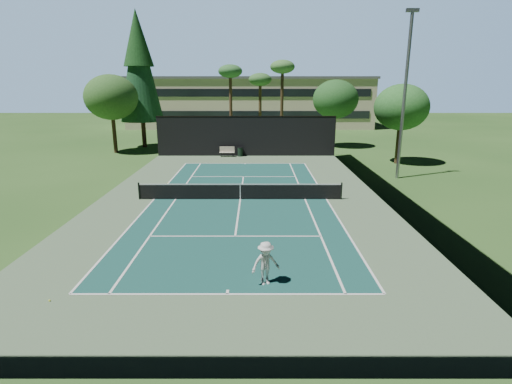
{
  "coord_description": "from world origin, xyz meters",
  "views": [
    {
      "loc": [
        1.0,
        -24.34,
        7.07
      ],
      "look_at": [
        1.0,
        -3.0,
        1.3
      ],
      "focal_mm": 28.0,
      "sensor_mm": 36.0,
      "label": 1
    }
  ],
  "objects_px": {
    "park_bench": "(227,151)",
    "tennis_net": "(240,191)",
    "tennis_ball_b": "(245,190)",
    "player": "(266,263)",
    "tennis_ball_a": "(50,301)",
    "tennis_ball_d": "(168,183)",
    "tennis_ball_c": "(257,191)",
    "trash_bin": "(240,152)"
  },
  "relations": [
    {
      "from": "tennis_ball_a",
      "to": "tennis_ball_c",
      "type": "bearing_deg",
      "value": 64.0
    },
    {
      "from": "player",
      "to": "tennis_ball_a",
      "type": "bearing_deg",
      "value": 169.98
    },
    {
      "from": "tennis_ball_b",
      "to": "park_bench",
      "type": "relative_size",
      "value": 0.05
    },
    {
      "from": "park_bench",
      "to": "tennis_ball_a",
      "type": "bearing_deg",
      "value": -98.21
    },
    {
      "from": "tennis_net",
      "to": "park_bench",
      "type": "bearing_deg",
      "value": 97.06
    },
    {
      "from": "tennis_net",
      "to": "tennis_ball_c",
      "type": "distance_m",
      "value": 2.38
    },
    {
      "from": "tennis_net",
      "to": "trash_bin",
      "type": "height_order",
      "value": "tennis_net"
    },
    {
      "from": "player",
      "to": "tennis_ball_d",
      "type": "xyz_separation_m",
      "value": [
        -6.86,
        15.4,
        -0.78
      ]
    },
    {
      "from": "park_bench",
      "to": "trash_bin",
      "type": "distance_m",
      "value": 1.32
    },
    {
      "from": "tennis_ball_b",
      "to": "tennis_ball_c",
      "type": "bearing_deg",
      "value": -18.5
    },
    {
      "from": "player",
      "to": "park_bench",
      "type": "distance_m",
      "value": 26.86
    },
    {
      "from": "player",
      "to": "tennis_ball_c",
      "type": "height_order",
      "value": "player"
    },
    {
      "from": "tennis_ball_c",
      "to": "tennis_ball_d",
      "type": "bearing_deg",
      "value": 161.32
    },
    {
      "from": "tennis_ball_d",
      "to": "trash_bin",
      "type": "bearing_deg",
      "value": 66.8
    },
    {
      "from": "tennis_net",
      "to": "tennis_ball_d",
      "type": "bearing_deg",
      "value": 142.15
    },
    {
      "from": "tennis_net",
      "to": "park_bench",
      "type": "relative_size",
      "value": 8.6
    },
    {
      "from": "player",
      "to": "trash_bin",
      "type": "relative_size",
      "value": 1.74
    },
    {
      "from": "tennis_net",
      "to": "tennis_ball_c",
      "type": "bearing_deg",
      "value": 62.53
    },
    {
      "from": "tennis_ball_d",
      "to": "park_bench",
      "type": "bearing_deg",
      "value": 72.34
    },
    {
      "from": "tennis_ball_b",
      "to": "tennis_ball_d",
      "type": "xyz_separation_m",
      "value": [
        -5.78,
        1.96,
        0.0
      ]
    },
    {
      "from": "tennis_ball_a",
      "to": "tennis_ball_b",
      "type": "relative_size",
      "value": 1.01
    },
    {
      "from": "tennis_ball_a",
      "to": "tennis_ball_c",
      "type": "height_order",
      "value": "tennis_ball_c"
    },
    {
      "from": "tennis_ball_c",
      "to": "tennis_net",
      "type": "bearing_deg",
      "value": -117.47
    },
    {
      "from": "park_bench",
      "to": "tennis_ball_c",
      "type": "bearing_deg",
      "value": -77.48
    },
    {
      "from": "tennis_ball_d",
      "to": "tennis_ball_b",
      "type": "bearing_deg",
      "value": -18.71
    },
    {
      "from": "tennis_ball_a",
      "to": "tennis_ball_b",
      "type": "distance_m",
      "value": 15.93
    },
    {
      "from": "tennis_ball_c",
      "to": "park_bench",
      "type": "relative_size",
      "value": 0.05
    },
    {
      "from": "tennis_ball_a",
      "to": "tennis_ball_b",
      "type": "xyz_separation_m",
      "value": [
        6.22,
        14.67,
        -0.0
      ]
    },
    {
      "from": "tennis_ball_d",
      "to": "tennis_ball_a",
      "type": "bearing_deg",
      "value": -91.52
    },
    {
      "from": "tennis_net",
      "to": "tennis_ball_b",
      "type": "relative_size",
      "value": 188.83
    },
    {
      "from": "tennis_ball_a",
      "to": "tennis_ball_c",
      "type": "distance_m",
      "value": 16.02
    },
    {
      "from": "trash_bin",
      "to": "tennis_ball_b",
      "type": "bearing_deg",
      "value": -86.24
    },
    {
      "from": "tennis_ball_a",
      "to": "park_bench",
      "type": "distance_m",
      "value": 28.18
    },
    {
      "from": "park_bench",
      "to": "tennis_net",
      "type": "bearing_deg",
      "value": -82.94
    },
    {
      "from": "tennis_ball_c",
      "to": "park_bench",
      "type": "bearing_deg",
      "value": 102.52
    },
    {
      "from": "tennis_net",
      "to": "player",
      "type": "xyz_separation_m",
      "value": [
        1.35,
        -11.11,
        0.26
      ]
    },
    {
      "from": "tennis_net",
      "to": "tennis_ball_c",
      "type": "height_order",
      "value": "tennis_net"
    },
    {
      "from": "player",
      "to": "tennis_ball_d",
      "type": "distance_m",
      "value": 16.88
    },
    {
      "from": "player",
      "to": "tennis_ball_b",
      "type": "relative_size",
      "value": 24.05
    },
    {
      "from": "player",
      "to": "trash_bin",
      "type": "height_order",
      "value": "player"
    },
    {
      "from": "player",
      "to": "park_bench",
      "type": "height_order",
      "value": "player"
    },
    {
      "from": "tennis_net",
      "to": "park_bench",
      "type": "distance_m",
      "value": 15.67
    }
  ]
}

